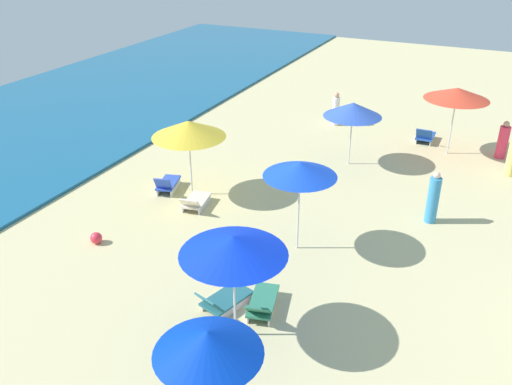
% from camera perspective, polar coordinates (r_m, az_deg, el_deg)
% --- Properties ---
extents(umbrella_0, '(2.16, 2.16, 2.43)m').
position_cam_1_polar(umbrella_0, '(20.59, 10.04, 8.49)').
color(umbrella_0, silver).
rests_on(umbrella_0, ground_plane).
extents(umbrella_1, '(2.42, 2.42, 2.63)m').
position_cam_1_polar(umbrella_1, '(17.93, -7.03, 6.58)').
color(umbrella_1, silver).
rests_on(umbrella_1, ground_plane).
extents(lounge_chair_1_0, '(1.43, 0.86, 0.60)m').
position_cam_1_polar(lounge_chair_1_0, '(17.86, -6.34, -0.93)').
color(lounge_chair_1_0, silver).
rests_on(lounge_chair_1_0, ground_plane).
extents(lounge_chair_1_1, '(1.44, 0.91, 0.75)m').
position_cam_1_polar(lounge_chair_1_1, '(19.05, -9.20, 0.87)').
color(lounge_chair_1_1, silver).
rests_on(lounge_chair_1_1, ground_plane).
extents(umbrella_2, '(2.46, 2.46, 2.69)m').
position_cam_1_polar(umbrella_2, '(22.52, 20.18, 9.63)').
color(umbrella_2, silver).
rests_on(umbrella_2, ground_plane).
extents(lounge_chair_2_0, '(1.27, 0.68, 0.73)m').
position_cam_1_polar(lounge_chair_2_0, '(24.12, 17.18, 5.62)').
color(lounge_chair_2_0, silver).
rests_on(lounge_chair_2_0, ground_plane).
extents(umbrella_3, '(1.81, 1.81, 2.66)m').
position_cam_1_polar(umbrella_3, '(9.05, -5.02, -15.28)').
color(umbrella_3, silver).
rests_on(umbrella_3, ground_plane).
extents(umbrella_4, '(2.01, 2.01, 2.67)m').
position_cam_1_polar(umbrella_4, '(14.64, 4.61, 2.42)').
color(umbrella_4, silver).
rests_on(umbrella_4, ground_plane).
extents(umbrella_6, '(2.32, 2.32, 2.60)m').
position_cam_1_polar(umbrella_6, '(11.42, -2.37, -5.51)').
color(umbrella_6, silver).
rests_on(umbrella_6, ground_plane).
extents(lounge_chair_6_0, '(1.61, 0.91, 0.70)m').
position_cam_1_polar(lounge_chair_6_0, '(13.29, 0.63, -11.47)').
color(lounge_chair_6_0, silver).
rests_on(lounge_chair_6_0, ground_plane).
extents(lounge_chair_6_1, '(1.52, 1.02, 0.65)m').
position_cam_1_polar(lounge_chair_6_1, '(13.46, -3.42, -11.08)').
color(lounge_chair_6_1, silver).
rests_on(lounge_chair_6_1, ground_plane).
extents(beachgoer_0, '(0.49, 0.49, 1.69)m').
position_cam_1_polar(beachgoer_0, '(17.56, 17.93, -0.64)').
color(beachgoer_0, '#388BC4').
rests_on(beachgoer_0, ground_plane).
extents(beachgoer_1, '(0.50, 0.50, 1.52)m').
position_cam_1_polar(beachgoer_1, '(21.88, 25.11, 3.31)').
color(beachgoer_1, '#F9DD6F').
rests_on(beachgoer_1, ground_plane).
extents(beachgoer_2, '(0.43, 0.43, 1.51)m').
position_cam_1_polar(beachgoer_2, '(25.17, 8.28, 8.50)').
color(beachgoer_2, white).
rests_on(beachgoer_2, ground_plane).
extents(beachgoer_3, '(0.56, 0.56, 1.50)m').
position_cam_1_polar(beachgoer_3, '(23.41, 24.28, 4.88)').
color(beachgoer_3, '#F63B5E').
rests_on(beachgoer_3, ground_plane).
extents(beach_ball_2, '(0.34, 0.34, 0.34)m').
position_cam_1_polar(beach_ball_2, '(16.56, -16.28, -4.56)').
color(beach_ball_2, '#F03043').
rests_on(beach_ball_2, ground_plane).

